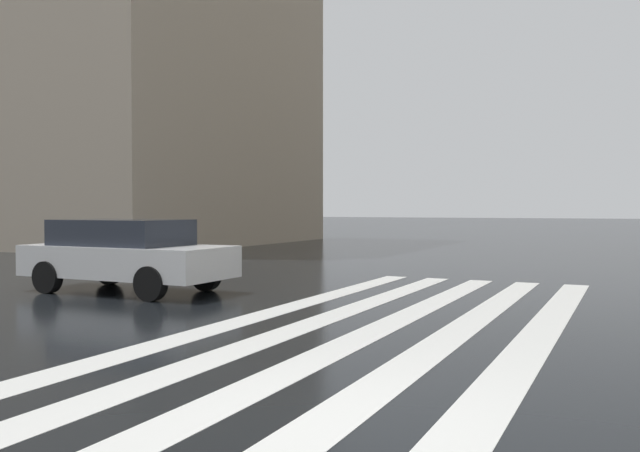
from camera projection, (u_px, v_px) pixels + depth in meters
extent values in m
plane|color=black|center=(327.00, 429.00, 4.84)|extent=(220.00, 220.00, 0.00)
cube|color=silver|center=(535.00, 341.00, 8.04)|extent=(13.00, 0.50, 0.01)
cube|color=silver|center=(454.00, 334.00, 8.47)|extent=(13.00, 0.50, 0.01)
cube|color=silver|center=(381.00, 328.00, 8.90)|extent=(13.00, 0.50, 0.01)
cube|color=silver|center=(315.00, 322.00, 9.33)|extent=(13.00, 0.50, 0.01)
cube|color=silver|center=(255.00, 317.00, 9.77)|extent=(13.00, 0.50, 0.01)
cube|color=tan|center=(15.00, 41.00, 34.26)|extent=(14.71, 28.74, 20.75)
cube|color=silver|center=(128.00, 261.00, 12.74)|extent=(1.75, 4.10, 0.60)
cube|color=#232833|center=(122.00, 232.00, 12.79)|extent=(1.54, 2.46, 0.50)
cylinder|color=black|center=(206.00, 275.00, 12.95)|extent=(0.20, 0.62, 0.62)
cylinder|color=black|center=(150.00, 284.00, 11.46)|extent=(0.20, 0.62, 0.62)
cylinder|color=black|center=(110.00, 270.00, 14.03)|extent=(0.20, 0.62, 0.62)
cylinder|color=black|center=(47.00, 277.00, 12.54)|extent=(0.20, 0.62, 0.62)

